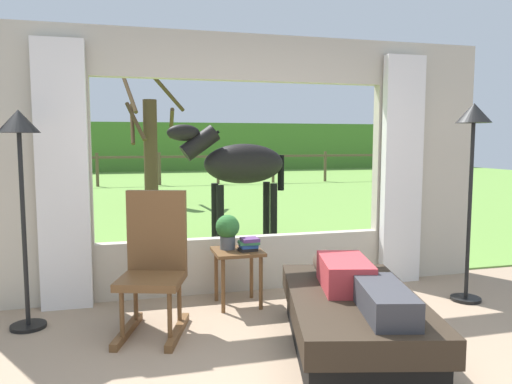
{
  "coord_description": "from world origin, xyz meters",
  "views": [
    {
      "loc": [
        -1.17,
        -2.56,
        1.52
      ],
      "look_at": [
        0.0,
        1.8,
        1.05
      ],
      "focal_mm": 34.8,
      "sensor_mm": 36.0,
      "label": 1
    }
  ],
  "objects_px": {
    "side_table": "(238,260)",
    "horse": "(239,165)",
    "floor_lamp_right": "(473,142)",
    "potted_plant": "(228,230)",
    "pasture_tree": "(150,145)",
    "rocking_chair": "(154,264)",
    "reclining_person": "(357,282)",
    "recliner_sofa": "(353,321)",
    "floor_lamp_left": "(20,153)",
    "book_stack": "(249,244)"
  },
  "relations": [
    {
      "from": "recliner_sofa",
      "to": "rocking_chair",
      "type": "xyz_separation_m",
      "value": [
        -1.36,
        0.75,
        0.33
      ]
    },
    {
      "from": "recliner_sofa",
      "to": "book_stack",
      "type": "xyz_separation_m",
      "value": [
        -0.5,
        1.12,
        0.36
      ]
    },
    {
      "from": "rocking_chair",
      "to": "reclining_person",
      "type": "bearing_deg",
      "value": -13.03
    },
    {
      "from": "potted_plant",
      "to": "pasture_tree",
      "type": "relative_size",
      "value": 0.11
    },
    {
      "from": "potted_plant",
      "to": "pasture_tree",
      "type": "bearing_deg",
      "value": 92.24
    },
    {
      "from": "side_table",
      "to": "potted_plant",
      "type": "relative_size",
      "value": 1.63
    },
    {
      "from": "book_stack",
      "to": "floor_lamp_left",
      "type": "relative_size",
      "value": 0.11
    },
    {
      "from": "horse",
      "to": "rocking_chair",
      "type": "bearing_deg",
      "value": 152.32
    },
    {
      "from": "rocking_chair",
      "to": "side_table",
      "type": "xyz_separation_m",
      "value": [
        0.78,
        0.43,
        -0.12
      ]
    },
    {
      "from": "recliner_sofa",
      "to": "potted_plant",
      "type": "xyz_separation_m",
      "value": [
        -0.67,
        1.24,
        0.48
      ]
    },
    {
      "from": "recliner_sofa",
      "to": "floor_lamp_right",
      "type": "height_order",
      "value": "floor_lamp_right"
    },
    {
      "from": "recliner_sofa",
      "to": "floor_lamp_right",
      "type": "xyz_separation_m",
      "value": [
        1.55,
        0.75,
        1.28
      ]
    },
    {
      "from": "recliner_sofa",
      "to": "side_table",
      "type": "bearing_deg",
      "value": 130.46
    },
    {
      "from": "rocking_chair",
      "to": "pasture_tree",
      "type": "bearing_deg",
      "value": 104.57
    },
    {
      "from": "recliner_sofa",
      "to": "floor_lamp_right",
      "type": "distance_m",
      "value": 2.14
    },
    {
      "from": "reclining_person",
      "to": "pasture_tree",
      "type": "distance_m",
      "value": 8.84
    },
    {
      "from": "rocking_chair",
      "to": "horse",
      "type": "height_order",
      "value": "horse"
    },
    {
      "from": "rocking_chair",
      "to": "pasture_tree",
      "type": "xyz_separation_m",
      "value": [
        0.4,
        7.94,
        0.86
      ]
    },
    {
      "from": "book_stack",
      "to": "recliner_sofa",
      "type": "bearing_deg",
      "value": -66.11
    },
    {
      "from": "floor_lamp_right",
      "to": "pasture_tree",
      "type": "xyz_separation_m",
      "value": [
        -2.51,
        7.94,
        -0.09
      ]
    },
    {
      "from": "floor_lamp_right",
      "to": "rocking_chair",
      "type": "bearing_deg",
      "value": 179.86
    },
    {
      "from": "book_stack",
      "to": "side_table",
      "type": "bearing_deg",
      "value": 146.09
    },
    {
      "from": "book_stack",
      "to": "horse",
      "type": "xyz_separation_m",
      "value": [
        0.6,
        2.99,
        0.57
      ]
    },
    {
      "from": "rocking_chair",
      "to": "floor_lamp_left",
      "type": "height_order",
      "value": "floor_lamp_left"
    },
    {
      "from": "recliner_sofa",
      "to": "pasture_tree",
      "type": "relative_size",
      "value": 0.62
    },
    {
      "from": "floor_lamp_left",
      "to": "pasture_tree",
      "type": "xyz_separation_m",
      "value": [
        1.4,
        7.62,
        -0.01
      ]
    },
    {
      "from": "rocking_chair",
      "to": "floor_lamp_left",
      "type": "distance_m",
      "value": 1.36
    },
    {
      "from": "side_table",
      "to": "floor_lamp_right",
      "type": "distance_m",
      "value": 2.43
    },
    {
      "from": "reclining_person",
      "to": "pasture_tree",
      "type": "xyz_separation_m",
      "value": [
        -0.96,
        8.74,
        0.89
      ]
    },
    {
      "from": "book_stack",
      "to": "pasture_tree",
      "type": "distance_m",
      "value": 7.63
    },
    {
      "from": "potted_plant",
      "to": "pasture_tree",
      "type": "distance_m",
      "value": 7.49
    },
    {
      "from": "recliner_sofa",
      "to": "pasture_tree",
      "type": "distance_m",
      "value": 8.82
    },
    {
      "from": "book_stack",
      "to": "horse",
      "type": "relative_size",
      "value": 0.1
    },
    {
      "from": "side_table",
      "to": "floor_lamp_right",
      "type": "relative_size",
      "value": 0.28
    },
    {
      "from": "recliner_sofa",
      "to": "floor_lamp_right",
      "type": "bearing_deg",
      "value": 39.81
    },
    {
      "from": "rocking_chair",
      "to": "horse",
      "type": "relative_size",
      "value": 0.62
    },
    {
      "from": "floor_lamp_right",
      "to": "horse",
      "type": "bearing_deg",
      "value": 113.23
    },
    {
      "from": "recliner_sofa",
      "to": "rocking_chair",
      "type": "relative_size",
      "value": 1.67
    },
    {
      "from": "reclining_person",
      "to": "floor_lamp_right",
      "type": "height_order",
      "value": "floor_lamp_right"
    },
    {
      "from": "reclining_person",
      "to": "book_stack",
      "type": "relative_size",
      "value": 7.52
    },
    {
      "from": "side_table",
      "to": "book_stack",
      "type": "height_order",
      "value": "book_stack"
    },
    {
      "from": "reclining_person",
      "to": "rocking_chair",
      "type": "xyz_separation_m",
      "value": [
        -1.36,
        0.8,
        0.02
      ]
    },
    {
      "from": "side_table",
      "to": "recliner_sofa",
      "type": "bearing_deg",
      "value": -63.58
    },
    {
      "from": "side_table",
      "to": "horse",
      "type": "bearing_deg",
      "value": 76.74
    },
    {
      "from": "side_table",
      "to": "floor_lamp_left",
      "type": "relative_size",
      "value": 0.3
    },
    {
      "from": "potted_plant",
      "to": "floor_lamp_right",
      "type": "bearing_deg",
      "value": -12.54
    },
    {
      "from": "rocking_chair",
      "to": "side_table",
      "type": "height_order",
      "value": "rocking_chair"
    },
    {
      "from": "floor_lamp_left",
      "to": "horse",
      "type": "xyz_separation_m",
      "value": [
        2.46,
        3.04,
        -0.27
      ]
    },
    {
      "from": "book_stack",
      "to": "horse",
      "type": "distance_m",
      "value": 3.1
    },
    {
      "from": "potted_plant",
      "to": "horse",
      "type": "distance_m",
      "value": 3.0
    }
  ]
}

